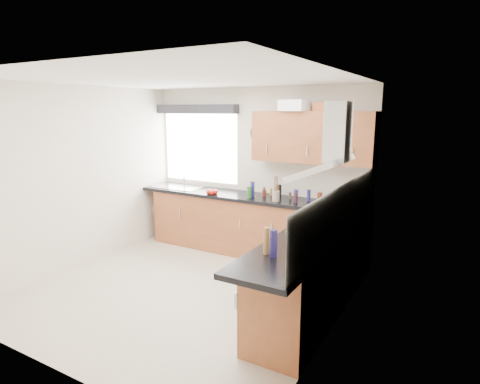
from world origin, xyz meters
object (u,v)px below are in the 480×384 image
Objects in this scene: oven at (315,273)px; upper_cabinets at (313,137)px; extractor_hood at (329,150)px; washing_machine at (203,220)px.

upper_cabinets reaches higher than oven.
extractor_hood is 3.05m from washing_machine.
oven is 1.06× the size of washing_machine.
oven reaches higher than washing_machine.
extractor_hood is at bearing -0.00° from oven.
extractor_hood is 0.97× the size of washing_machine.
washing_machine is (-2.33, 1.22, -0.02)m from oven.
oven is 2.63m from washing_machine.
extractor_hood is 1.48m from upper_cabinets.
washing_machine is (-1.78, -0.10, -1.40)m from upper_cabinets.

